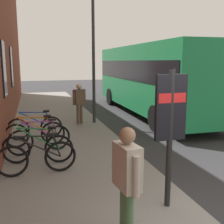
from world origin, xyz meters
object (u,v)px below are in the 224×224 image
(transit_info_sign, at_px, (170,117))
(street_lamp, at_px, (93,44))
(bicycle_mid_rack, at_px, (35,133))
(bicycle_beside_lamp, at_px, (35,127))
(bicycle_leaning_wall, at_px, (38,148))
(pedestrian_by_facade, at_px, (127,174))
(bicycle_under_window, at_px, (40,139))
(bicycle_nearest_sign, at_px, (37,158))
(pedestrian_near_bus, at_px, (79,100))
(city_bus, at_px, (151,76))

(transit_info_sign, distance_m, street_lamp, 7.09)
(bicycle_mid_rack, distance_m, bicycle_beside_lamp, 0.83)
(bicycle_leaning_wall, distance_m, pedestrian_by_facade, 3.74)
(bicycle_under_window, relative_size, transit_info_sign, 0.72)
(bicycle_mid_rack, xyz_separation_m, pedestrian_by_facade, (-4.99, -1.13, 0.62))
(bicycle_leaning_wall, height_order, street_lamp, street_lamp)
(bicycle_nearest_sign, distance_m, pedestrian_near_bus, 5.13)
(bicycle_leaning_wall, height_order, bicycle_beside_lamp, same)
(street_lamp, bearing_deg, bicycle_leaning_wall, 150.27)
(bicycle_leaning_wall, height_order, pedestrian_by_facade, pedestrian_by_facade)
(street_lamp, bearing_deg, pedestrian_by_facade, 170.59)
(bicycle_nearest_sign, relative_size, pedestrian_near_bus, 1.09)
(bicycle_beside_lamp, height_order, pedestrian_near_bus, pedestrian_near_bus)
(bicycle_leaning_wall, distance_m, bicycle_under_window, 0.83)
(bicycle_beside_lamp, bearing_deg, bicycle_nearest_sign, 179.64)
(bicycle_mid_rack, relative_size, city_bus, 0.17)
(bicycle_nearest_sign, height_order, bicycle_beside_lamp, same)
(bicycle_nearest_sign, bearing_deg, bicycle_under_window, -4.42)
(bicycle_under_window, xyz_separation_m, transit_info_sign, (-3.59, -2.03, 1.21))
(bicycle_leaning_wall, relative_size, bicycle_mid_rack, 0.99)
(bicycle_beside_lamp, relative_size, city_bus, 0.17)
(street_lamp, bearing_deg, bicycle_beside_lamp, 127.68)
(pedestrian_near_bus, relative_size, street_lamp, 0.30)
(bicycle_under_window, distance_m, pedestrian_by_facade, 4.50)
(bicycle_leaning_wall, bearing_deg, pedestrian_by_facade, -162.74)
(pedestrian_near_bus, bearing_deg, bicycle_mid_rack, 145.65)
(pedestrian_by_facade, bearing_deg, bicycle_nearest_sign, 21.89)
(bicycle_mid_rack, distance_m, transit_info_sign, 4.91)
(bicycle_under_window, bearing_deg, pedestrian_near_bus, -27.10)
(bicycle_nearest_sign, xyz_separation_m, bicycle_under_window, (1.53, -0.12, 0.00))
(bicycle_beside_lamp, bearing_deg, street_lamp, -52.32)
(street_lamp, bearing_deg, city_bus, -61.91)
(city_bus, distance_m, pedestrian_by_facade, 10.49)
(bicycle_nearest_sign, xyz_separation_m, street_lamp, (4.84, -2.40, 2.80))
(bicycle_under_window, relative_size, pedestrian_near_bus, 1.06)
(transit_info_sign, bearing_deg, pedestrian_near_bus, 3.15)
(bicycle_leaning_wall, height_order, bicycle_mid_rack, same)
(street_lamp, bearing_deg, bicycle_mid_rack, 138.08)
(pedestrian_by_facade, bearing_deg, bicycle_mid_rack, 12.73)
(bicycle_beside_lamp, bearing_deg, transit_info_sign, -157.17)
(city_bus, xyz_separation_m, street_lamp, (-1.76, 3.30, 1.39))
(transit_info_sign, relative_size, pedestrian_near_bus, 1.47)
(pedestrian_by_facade, bearing_deg, bicycle_beside_lamp, 10.81)
(bicycle_beside_lamp, bearing_deg, city_bus, -57.64)
(city_bus, height_order, pedestrian_near_bus, city_bus)
(bicycle_under_window, height_order, transit_info_sign, transit_info_sign)
(transit_info_sign, relative_size, city_bus, 0.23)
(transit_info_sign, bearing_deg, bicycle_nearest_sign, 46.20)
(pedestrian_near_bus, bearing_deg, street_lamp, -83.49)
(bicycle_nearest_sign, relative_size, bicycle_beside_lamp, 1.00)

